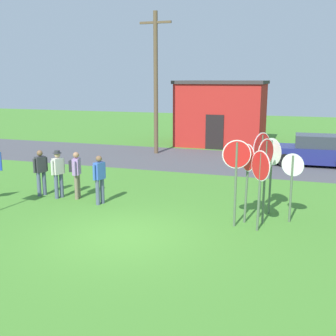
{
  "coord_description": "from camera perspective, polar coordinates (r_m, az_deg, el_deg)",
  "views": [
    {
      "loc": [
        4.56,
        -9.83,
        4.22
      ],
      "look_at": [
        0.32,
        3.06,
        1.3
      ],
      "focal_mm": 44.53,
      "sensor_mm": 36.0,
      "label": 1
    }
  ],
  "objects": [
    {
      "name": "ground_plane",
      "position": [
        11.63,
        -6.31,
        -9.21
      ],
      "size": [
        80.0,
        80.0,
        0.0
      ],
      "primitive_type": "plane",
      "color": "#47842D"
    },
    {
      "name": "street_asphalt",
      "position": [
        21.99,
        5.88,
        1.02
      ],
      "size": [
        60.0,
        6.4,
        0.01
      ],
      "primitive_type": "cube",
      "color": "#4C4C51",
      "rests_on": "ground"
    },
    {
      "name": "building_background",
      "position": [
        27.4,
        7.38,
        7.51
      ],
      "size": [
        5.51,
        4.49,
        4.1
      ],
      "color": "#B2231E",
      "rests_on": "ground"
    },
    {
      "name": "utility_pole",
      "position": [
        23.69,
        -1.68,
        11.8
      ],
      "size": [
        1.8,
        0.24,
        7.8
      ],
      "color": "brown",
      "rests_on": "ground"
    },
    {
      "name": "parked_car_on_street",
      "position": [
        21.91,
        19.38,
        2.17
      ],
      "size": [
        4.36,
        2.12,
        1.51
      ],
      "color": "navy",
      "rests_on": "ground"
    },
    {
      "name": "stop_sign_rear_left",
      "position": [
        12.33,
        13.17,
        0.33
      ],
      "size": [
        0.38,
        0.74,
        2.55
      ],
      "color": "#51664C",
      "rests_on": "ground"
    },
    {
      "name": "stop_sign_rear_right",
      "position": [
        13.35,
        13.97,
        0.82
      ],
      "size": [
        0.61,
        0.61,
        2.43
      ],
      "color": "#51664C",
      "rests_on": "ground"
    },
    {
      "name": "stop_sign_leaning_left",
      "position": [
        11.77,
        12.48,
        -1.07
      ],
      "size": [
        0.58,
        0.66,
        2.3
      ],
      "color": "#51664C",
      "rests_on": "ground"
    },
    {
      "name": "stop_sign_tallest",
      "position": [
        11.94,
        9.32,
        0.07
      ],
      "size": [
        0.78,
        0.25,
        2.54
      ],
      "color": "#51664C",
      "rests_on": "ground"
    },
    {
      "name": "stop_sign_far_back",
      "position": [
        12.78,
        16.61,
        -1.1
      ],
      "size": [
        0.64,
        0.23,
        2.09
      ],
      "color": "#51664C",
      "rests_on": "ground"
    },
    {
      "name": "stop_sign_low_front",
      "position": [
        12.88,
        12.66,
        1.22
      ],
      "size": [
        0.42,
        0.79,
        2.65
      ],
      "color": "#51664C",
      "rests_on": "ground"
    },
    {
      "name": "stop_sign_center_cluster",
      "position": [
        12.35,
        10.79,
        -0.15
      ],
      "size": [
        0.5,
        0.67,
        2.38
      ],
      "color": "#51664C",
      "rests_on": "ground"
    },
    {
      "name": "person_in_blue",
      "position": [
        15.86,
        -17.02,
        -0.29
      ],
      "size": [
        0.36,
        0.52,
        1.69
      ],
      "color": "#4C5670",
      "rests_on": "ground"
    },
    {
      "name": "person_with_sunhat",
      "position": [
        15.15,
        -12.47,
        -0.5
      ],
      "size": [
        0.41,
        0.56,
        1.69
      ],
      "color": "#7A6B56",
      "rests_on": "ground"
    },
    {
      "name": "person_in_teal",
      "position": [
        15.36,
        -14.81,
        -0.43
      ],
      "size": [
        0.34,
        0.54,
        1.74
      ],
      "color": "#4C5670",
      "rests_on": "ground"
    },
    {
      "name": "person_on_left",
      "position": [
        14.31,
        -9.36,
        -1.23
      ],
      "size": [
        0.32,
        0.55,
        1.69
      ],
      "color": "#4C5670",
      "rests_on": "ground"
    }
  ]
}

